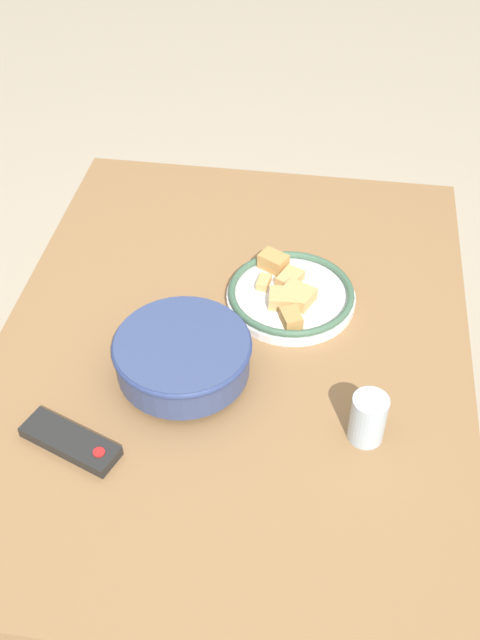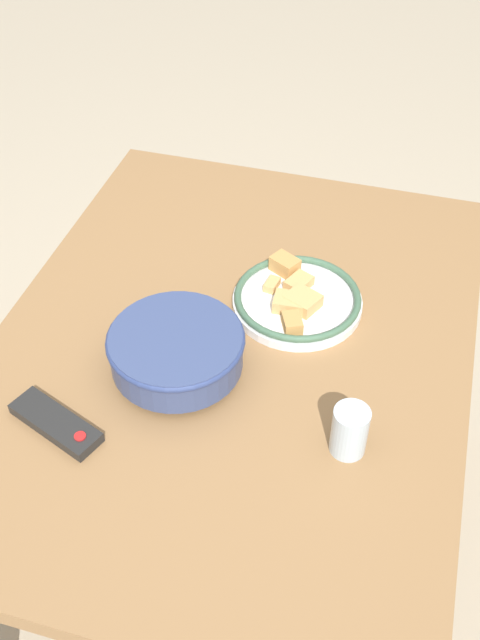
# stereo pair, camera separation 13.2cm
# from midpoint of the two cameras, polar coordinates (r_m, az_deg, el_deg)

# --- Properties ---
(ground_plane) EXTENTS (8.00, 8.00, 0.00)m
(ground_plane) POSITION_cam_midpoint_polar(r_m,az_deg,el_deg) (1.98, -2.41, -16.28)
(ground_plane) COLOR #B7A88E
(dining_table) EXTENTS (1.19, 0.89, 0.71)m
(dining_table) POSITION_cam_midpoint_polar(r_m,az_deg,el_deg) (1.48, -3.11, -4.12)
(dining_table) COLOR olive
(dining_table) RESTS_ON ground_plane
(noodle_bowl) EXTENTS (0.25, 0.25, 0.08)m
(noodle_bowl) POSITION_cam_midpoint_polar(r_m,az_deg,el_deg) (1.33, -7.23, -2.82)
(noodle_bowl) COLOR #384775
(noodle_bowl) RESTS_ON dining_table
(food_plate) EXTENTS (0.26, 0.26, 0.05)m
(food_plate) POSITION_cam_midpoint_polar(r_m,az_deg,el_deg) (1.48, 1.32, 1.85)
(food_plate) COLOR white
(food_plate) RESTS_ON dining_table
(tv_remote) EXTENTS (0.12, 0.18, 0.02)m
(tv_remote) POSITION_cam_midpoint_polar(r_m,az_deg,el_deg) (1.29, -15.71, -9.06)
(tv_remote) COLOR black
(tv_remote) RESTS_ON dining_table
(drinking_glass) EXTENTS (0.06, 0.06, 0.09)m
(drinking_glass) POSITION_cam_midpoint_polar(r_m,az_deg,el_deg) (1.24, 6.72, -7.61)
(drinking_glass) COLOR silver
(drinking_glass) RESTS_ON dining_table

